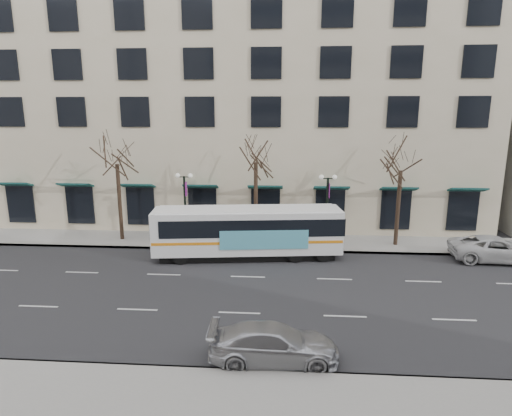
# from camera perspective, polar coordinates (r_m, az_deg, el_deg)

# --- Properties ---
(ground) EXTENTS (160.00, 160.00, 0.00)m
(ground) POSITION_cam_1_polar(r_m,az_deg,el_deg) (23.13, -1.60, -11.27)
(ground) COLOR black
(ground) RESTS_ON ground
(sidewalk_far) EXTENTS (80.00, 4.00, 0.15)m
(sidewalk_far) POSITION_cam_1_polar(r_m,az_deg,el_deg) (31.58, 9.11, -4.64)
(sidewalk_far) COLOR gray
(sidewalk_far) RESTS_ON ground
(building_hotel) EXTENTS (40.00, 20.00, 24.00)m
(building_hotel) POSITION_cam_1_polar(r_m,az_deg,el_deg) (42.32, -1.63, 16.21)
(building_hotel) COLOR #C3B695
(building_hotel) RESTS_ON ground
(tree_far_left) EXTENTS (3.60, 3.60, 8.34)m
(tree_far_left) POSITION_cam_1_polar(r_m,az_deg,el_deg) (32.31, -18.16, 7.28)
(tree_far_left) COLOR black
(tree_far_left) RESTS_ON ground
(tree_far_mid) EXTENTS (3.60, 3.60, 8.55)m
(tree_far_mid) POSITION_cam_1_polar(r_m,az_deg,el_deg) (30.01, -0.03, 7.93)
(tree_far_mid) COLOR black
(tree_far_mid) RESTS_ON ground
(tree_far_right) EXTENTS (3.60, 3.60, 8.06)m
(tree_far_right) POSITION_cam_1_polar(r_m,az_deg,el_deg) (31.00, 18.86, 6.51)
(tree_far_right) COLOR black
(tree_far_right) RESTS_ON ground
(lamp_post_left) EXTENTS (1.22, 0.45, 5.21)m
(lamp_post_left) POSITION_cam_1_polar(r_m,az_deg,el_deg) (30.77, -9.42, 0.41)
(lamp_post_left) COLOR black
(lamp_post_left) RESTS_ON ground
(lamp_post_right) EXTENTS (1.22, 0.45, 5.21)m
(lamp_post_right) POSITION_cam_1_polar(r_m,az_deg,el_deg) (30.08, 9.45, 0.13)
(lamp_post_right) COLOR black
(lamp_post_right) RESTS_ON ground
(city_bus) EXTENTS (12.45, 4.11, 3.31)m
(city_bus) POSITION_cam_1_polar(r_m,az_deg,el_deg) (27.99, -0.98, -3.03)
(city_bus) COLOR white
(city_bus) RESTS_ON ground
(silver_car) EXTENTS (5.07, 2.22, 1.45)m
(silver_car) POSITION_cam_1_polar(r_m,az_deg,el_deg) (17.18, 2.40, -17.61)
(silver_car) COLOR #B3B5BC
(silver_car) RESTS_ON ground
(white_pickup) EXTENTS (5.85, 2.97, 1.59)m
(white_pickup) POSITION_cam_1_polar(r_m,az_deg,el_deg) (31.64, 29.44, -4.78)
(white_pickup) COLOR silver
(white_pickup) RESTS_ON ground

